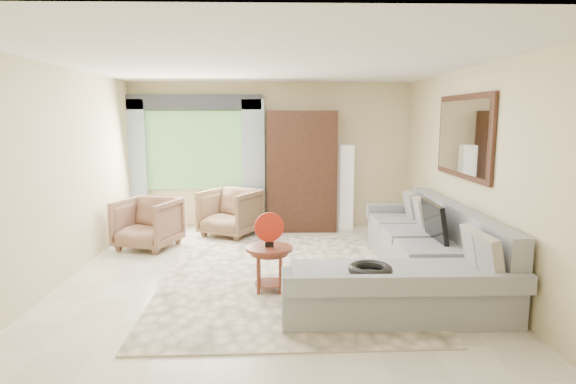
{
  "coord_description": "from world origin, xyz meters",
  "views": [
    {
      "loc": [
        0.09,
        -5.69,
        2.0
      ],
      "look_at": [
        0.25,
        0.35,
        1.05
      ],
      "focal_mm": 30.0,
      "sensor_mm": 36.0,
      "label": 1
    }
  ],
  "objects_px": {
    "armoire": "(302,171)",
    "armchair_left": "(148,223)",
    "sectional_sofa": "(417,262)",
    "tv_screen": "(434,221)",
    "coffee_table": "(269,268)",
    "potted_plant": "(157,218)",
    "floor_lamp": "(346,187)",
    "armchair_right": "(231,213)"
  },
  "relations": [
    {
      "from": "armoire",
      "to": "armchair_left",
      "type": "bearing_deg",
      "value": -154.23
    },
    {
      "from": "sectional_sofa",
      "to": "tv_screen",
      "type": "relative_size",
      "value": 4.68
    },
    {
      "from": "tv_screen",
      "to": "armchair_left",
      "type": "distance_m",
      "value": 4.21
    },
    {
      "from": "coffee_table",
      "to": "potted_plant",
      "type": "height_order",
      "value": "potted_plant"
    },
    {
      "from": "armchair_left",
      "to": "potted_plant",
      "type": "xyz_separation_m",
      "value": [
        -0.08,
        0.89,
        -0.11
      ]
    },
    {
      "from": "tv_screen",
      "to": "armchair_left",
      "type": "xyz_separation_m",
      "value": [
        -3.92,
        1.49,
        -0.34
      ]
    },
    {
      "from": "floor_lamp",
      "to": "potted_plant",
      "type": "bearing_deg",
      "value": -174.08
    },
    {
      "from": "armchair_left",
      "to": "potted_plant",
      "type": "relative_size",
      "value": 1.54
    },
    {
      "from": "armoire",
      "to": "floor_lamp",
      "type": "bearing_deg",
      "value": 4.29
    },
    {
      "from": "sectional_sofa",
      "to": "armchair_left",
      "type": "bearing_deg",
      "value": 154.64
    },
    {
      "from": "armchair_right",
      "to": "potted_plant",
      "type": "distance_m",
      "value": 1.28
    },
    {
      "from": "coffee_table",
      "to": "armoire",
      "type": "xyz_separation_m",
      "value": [
        0.53,
        3.1,
        0.77
      ]
    },
    {
      "from": "armchair_right",
      "to": "potted_plant",
      "type": "relative_size",
      "value": 1.59
    },
    {
      "from": "tv_screen",
      "to": "floor_lamp",
      "type": "height_order",
      "value": "floor_lamp"
    },
    {
      "from": "coffee_table",
      "to": "floor_lamp",
      "type": "relative_size",
      "value": 0.36
    },
    {
      "from": "tv_screen",
      "to": "potted_plant",
      "type": "bearing_deg",
      "value": 149.23
    },
    {
      "from": "floor_lamp",
      "to": "sectional_sofa",
      "type": "bearing_deg",
      "value": -81.67
    },
    {
      "from": "tv_screen",
      "to": "potted_plant",
      "type": "height_order",
      "value": "tv_screen"
    },
    {
      "from": "sectional_sofa",
      "to": "coffee_table",
      "type": "xyz_separation_m",
      "value": [
        -1.76,
        -0.21,
        -0.0
      ]
    },
    {
      "from": "floor_lamp",
      "to": "armoire",
      "type": "bearing_deg",
      "value": -175.71
    },
    {
      "from": "armoire",
      "to": "sectional_sofa",
      "type": "bearing_deg",
      "value": -66.94
    },
    {
      "from": "sectional_sofa",
      "to": "tv_screen",
      "type": "distance_m",
      "value": 0.56
    },
    {
      "from": "tv_screen",
      "to": "potted_plant",
      "type": "distance_m",
      "value": 4.67
    },
    {
      "from": "tv_screen",
      "to": "armchair_right",
      "type": "distance_m",
      "value": 3.54
    },
    {
      "from": "coffee_table",
      "to": "floor_lamp",
      "type": "distance_m",
      "value": 3.46
    },
    {
      "from": "armchair_right",
      "to": "armoire",
      "type": "bearing_deg",
      "value": 47.66
    },
    {
      "from": "coffee_table",
      "to": "armchair_left",
      "type": "xyz_separation_m",
      "value": [
        -1.89,
        1.94,
        0.1
      ]
    },
    {
      "from": "coffee_table",
      "to": "armoire",
      "type": "relative_size",
      "value": 0.25
    },
    {
      "from": "armoire",
      "to": "potted_plant",
      "type": "bearing_deg",
      "value": -173.55
    },
    {
      "from": "sectional_sofa",
      "to": "potted_plant",
      "type": "xyz_separation_m",
      "value": [
        -3.73,
        2.62,
        -0.01
      ]
    },
    {
      "from": "tv_screen",
      "to": "armoire",
      "type": "xyz_separation_m",
      "value": [
        -1.5,
        2.66,
        0.33
      ]
    },
    {
      "from": "tv_screen",
      "to": "armchair_right",
      "type": "xyz_separation_m",
      "value": [
        -2.72,
        2.24,
        -0.33
      ]
    },
    {
      "from": "coffee_table",
      "to": "potted_plant",
      "type": "relative_size",
      "value": 0.98
    },
    {
      "from": "armchair_left",
      "to": "tv_screen",
      "type": "bearing_deg",
      "value": -2.04
    },
    {
      "from": "coffee_table",
      "to": "armchair_right",
      "type": "relative_size",
      "value": 0.62
    },
    {
      "from": "sectional_sofa",
      "to": "coffee_table",
      "type": "bearing_deg",
      "value": -173.37
    },
    {
      "from": "armchair_right",
      "to": "sectional_sofa",
      "type": "bearing_deg",
      "value": -16.44
    },
    {
      "from": "potted_plant",
      "to": "floor_lamp",
      "type": "height_order",
      "value": "floor_lamp"
    },
    {
      "from": "armchair_right",
      "to": "floor_lamp",
      "type": "distance_m",
      "value": 2.11
    },
    {
      "from": "tv_screen",
      "to": "potted_plant",
      "type": "relative_size",
      "value": 1.35
    },
    {
      "from": "tv_screen",
      "to": "armchair_right",
      "type": "bearing_deg",
      "value": 140.5
    },
    {
      "from": "sectional_sofa",
      "to": "armchair_right",
      "type": "relative_size",
      "value": 3.99
    }
  ]
}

